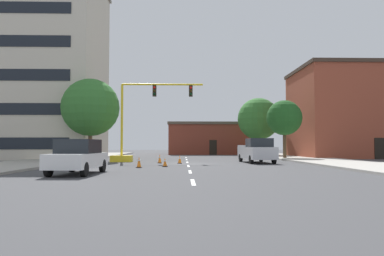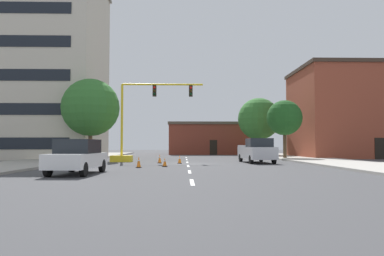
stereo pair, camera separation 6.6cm
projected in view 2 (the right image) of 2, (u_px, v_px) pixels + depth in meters
The scene contains 22 objects.
ground_plane at pixel (188, 164), 28.11m from camera, with size 160.00×160.00×0.00m, color #424244.
sidewalk_left at pixel (65, 159), 35.81m from camera, with size 6.00×56.00×0.14m, color #9E998E.
sidewalk_right at pixel (307, 159), 36.40m from camera, with size 6.00×56.00×0.14m, color #B2ADA3.
lane_stripe_seg_0 at pixel (192, 182), 14.13m from camera, with size 0.16×2.40×0.01m, color silver.
lane_stripe_seg_1 at pixel (190, 172), 19.62m from camera, with size 0.16×2.40×0.01m, color silver.
lane_stripe_seg_2 at pixel (188, 166), 25.12m from camera, with size 0.16×2.40×0.01m, color silver.
lane_stripe_seg_3 at pixel (187, 162), 30.61m from camera, with size 0.16×2.40×0.01m, color silver.
lane_stripe_seg_4 at pixel (187, 160), 36.10m from camera, with size 0.16×2.40×0.01m, color silver.
lane_stripe_seg_5 at pixel (186, 158), 41.59m from camera, with size 0.16×2.40×0.01m, color silver.
building_tall_left at pixel (27, 68), 39.40m from camera, with size 16.06×11.26×19.59m.
building_brick_center at pixel (211, 139), 58.03m from camera, with size 13.46×9.65×4.93m.
building_row_right at pixel (355, 113), 42.45m from camera, with size 13.67×10.58×10.47m.
traffic_signal_gantry at pixel (133, 137), 31.35m from camera, with size 7.94×1.20×6.83m.
tree_right_far at pixel (259, 119), 49.18m from camera, with size 5.69×5.69×7.85m.
tree_right_mid at pixel (284, 118), 37.61m from camera, with size 3.65×3.65×6.11m.
tree_left_near at pixel (91, 108), 33.04m from camera, with size 5.23×5.23×7.51m.
pickup_truck_silver at pixel (257, 151), 29.68m from camera, with size 2.31×5.51×1.99m.
sedan_white_near_left at pixel (78, 156), 18.10m from camera, with size 2.08×4.59×1.74m.
traffic_cone_roadside_a at pixel (139, 162), 23.27m from camera, with size 0.36×0.36×0.73m.
traffic_cone_roadside_b at pixel (165, 162), 24.32m from camera, with size 0.36×0.36×0.61m.
traffic_cone_roadside_c at pixel (180, 159), 28.49m from camera, with size 0.36×0.36×0.66m.
traffic_cone_roadside_d at pixel (160, 159), 29.11m from camera, with size 0.36×0.36×0.72m.
Camera 2 is at (-0.35, -28.21, 1.45)m, focal length 33.89 mm.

